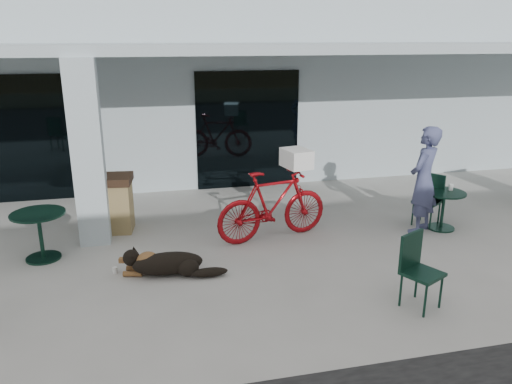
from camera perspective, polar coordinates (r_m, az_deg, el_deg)
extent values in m
plane|color=#B2AFA8|center=(7.14, -6.74, -11.52)|extent=(80.00, 80.00, 0.00)
cube|color=#ACBBC3|center=(14.79, -10.93, 12.49)|extent=(22.00, 7.00, 4.50)
cube|color=black|center=(11.69, -25.77, 5.39)|extent=(2.80, 0.06, 2.70)
cube|color=black|center=(11.65, -0.94, 7.08)|extent=(2.40, 0.06, 2.70)
cube|color=#ACBBC3|center=(8.78, -18.66, 4.13)|extent=(0.50, 0.50, 3.12)
cube|color=#ACBBC3|center=(9.85, -9.92, 15.83)|extent=(22.00, 2.80, 0.18)
imported|color=#9C0C13|center=(8.69, 1.93, -1.48)|extent=(2.16, 1.01, 1.25)
cube|color=white|center=(8.67, 4.64, 3.85)|extent=(0.50, 0.61, 0.32)
cylinder|color=white|center=(7.94, -15.82, -8.59)|extent=(0.08, 0.08, 0.09)
imported|color=#454B74|center=(9.40, 18.61, 1.28)|extent=(0.85, 0.80, 1.95)
cylinder|color=white|center=(9.88, 21.38, 0.51)|extent=(0.10, 0.10, 0.11)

